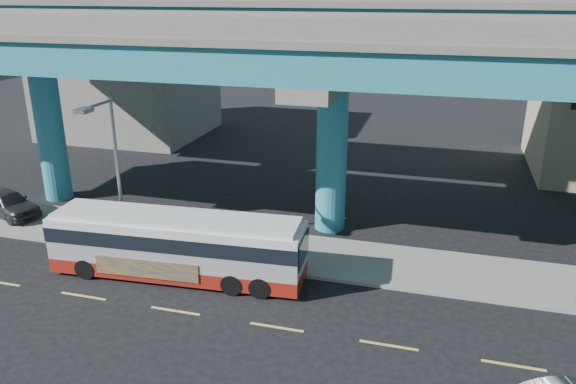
# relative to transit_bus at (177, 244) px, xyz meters

# --- Properties ---
(ground) EXTENTS (120.00, 120.00, 0.00)m
(ground) POSITION_rel_transit_bus_xyz_m (5.08, -2.27, -1.51)
(ground) COLOR black
(ground) RESTS_ON ground
(sidewalk) EXTENTS (70.00, 4.00, 0.15)m
(sidewalk) POSITION_rel_transit_bus_xyz_m (5.08, 3.23, -1.43)
(sidewalk) COLOR gray
(sidewalk) RESTS_ON ground
(lane_markings) EXTENTS (58.00, 0.12, 0.01)m
(lane_markings) POSITION_rel_transit_bus_xyz_m (5.08, -2.57, -1.50)
(lane_markings) COLOR #D8C64C
(lane_markings) RESTS_ON ground
(viaduct) EXTENTS (52.00, 12.40, 11.70)m
(viaduct) POSITION_rel_transit_bus_xyz_m (5.08, 6.84, 7.64)
(viaduct) COLOR teal
(viaduct) RESTS_ON ground
(building_concrete) EXTENTS (12.00, 10.00, 9.00)m
(building_concrete) POSITION_rel_transit_bus_xyz_m (-14.92, 21.73, 2.99)
(building_concrete) COLOR gray
(building_concrete) RESTS_ON ground
(transit_bus) EXTENTS (10.84, 2.99, 2.75)m
(transit_bus) POSITION_rel_transit_bus_xyz_m (0.00, 0.00, 0.00)
(transit_bus) COLOR maroon
(transit_bus) RESTS_ON ground
(parked_car) EXTENTS (4.10, 5.09, 1.40)m
(parked_car) POSITION_rel_transit_bus_xyz_m (-11.51, 3.38, -0.66)
(parked_car) COLOR #2C2D31
(parked_car) RESTS_ON sidewalk
(street_lamp) EXTENTS (0.50, 2.32, 7.00)m
(street_lamp) POSITION_rel_transit_bus_xyz_m (-3.58, 1.19, 3.25)
(street_lamp) COLOR gray
(street_lamp) RESTS_ON sidewalk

